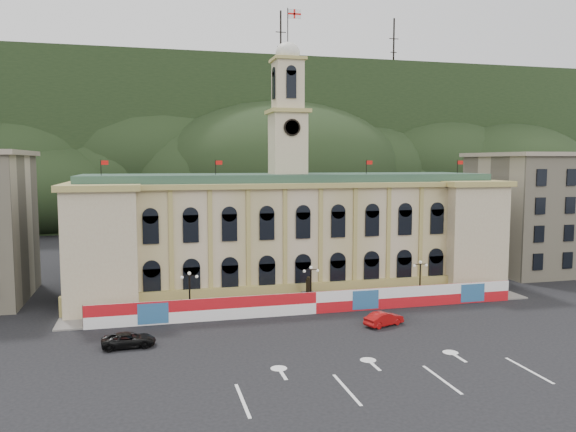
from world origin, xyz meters
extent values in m
plane|color=black|center=(0.00, 0.00, 0.00)|extent=(260.00, 260.00, 0.00)
cube|color=black|center=(0.00, 130.00, 22.00)|extent=(230.00, 70.00, 44.00)
cube|color=#595651|center=(35.00, 110.00, 30.00)|extent=(22.00, 8.00, 14.00)
cube|color=#595651|center=(-48.00, 108.00, 26.00)|extent=(16.00, 7.00, 10.00)
cylinder|color=black|center=(20.00, 115.00, 50.00)|extent=(0.50, 0.50, 20.00)
cylinder|color=black|center=(55.00, 115.00, 50.00)|extent=(0.50, 0.50, 20.00)
cube|color=#C9B591|center=(0.00, 28.00, 7.00)|extent=(55.00, 15.00, 14.00)
cube|color=tan|center=(0.00, 20.20, 1.20)|extent=(56.00, 0.80, 2.40)
cube|color=tan|center=(0.00, 28.00, 14.30)|extent=(56.20, 16.20, 0.60)
cube|color=#2E4E3C|center=(0.00, 28.00, 15.00)|extent=(53.00, 13.00, 1.20)
cube|color=beige|center=(-23.50, 27.00, 7.00)|extent=(8.00, 17.00, 14.00)
cube|color=beige|center=(23.50, 27.00, 7.00)|extent=(8.00, 17.00, 14.00)
cube|color=beige|center=(0.00, 28.00, 19.60)|extent=(4.40, 4.40, 8.00)
cube|color=tan|center=(0.00, 28.00, 23.80)|extent=(5.20, 5.20, 0.50)
cube|color=beige|center=(0.00, 28.00, 27.10)|extent=(3.60, 3.60, 6.50)
cube|color=tan|center=(0.00, 28.00, 30.50)|extent=(4.20, 4.20, 0.40)
cylinder|color=black|center=(0.00, 25.70, 21.60)|extent=(2.20, 0.20, 2.20)
ellipsoid|color=silver|center=(0.00, 28.00, 31.40)|extent=(3.20, 3.20, 2.72)
cylinder|color=black|center=(0.00, 28.00, 34.60)|extent=(0.12, 0.12, 5.00)
cube|color=white|center=(0.90, 28.00, 36.40)|extent=(1.80, 0.04, 1.20)
cube|color=red|center=(0.90, 27.97, 36.40)|extent=(1.80, 0.02, 0.22)
cube|color=red|center=(0.90, 27.97, 36.40)|extent=(0.22, 0.02, 1.20)
cube|color=#BCAF91|center=(43.00, 31.00, 9.00)|extent=(20.00, 16.00, 18.00)
cube|color=gray|center=(43.00, 31.00, 18.30)|extent=(21.00, 17.00, 0.60)
cube|color=red|center=(0.00, 15.00, 1.25)|extent=(50.00, 0.25, 2.50)
cube|color=#2B5F91|center=(-18.00, 14.86, 1.25)|extent=(3.20, 0.05, 2.20)
cube|color=#2B5F91|center=(6.00, 14.86, 1.25)|extent=(3.20, 0.05, 2.20)
cube|color=#2B5F91|center=(20.00, 14.86, 1.25)|extent=(3.20, 0.05, 2.20)
cube|color=slate|center=(0.00, 17.75, 0.08)|extent=(56.00, 5.50, 0.16)
cube|color=#595651|center=(0.00, 18.00, 0.90)|extent=(1.40, 1.40, 1.80)
cylinder|color=black|center=(0.00, 18.00, 2.60)|extent=(0.60, 0.60, 1.60)
sphere|color=black|center=(0.00, 18.00, 3.50)|extent=(0.44, 0.44, 0.44)
cylinder|color=black|center=(-14.00, 17.00, 0.15)|extent=(0.44, 0.44, 0.30)
cylinder|color=black|center=(-14.00, 17.00, 2.40)|extent=(0.18, 0.18, 4.80)
cube|color=black|center=(-14.00, 17.00, 4.70)|extent=(1.60, 0.08, 0.08)
sphere|color=silver|center=(-14.80, 17.00, 4.55)|extent=(0.36, 0.36, 0.36)
sphere|color=silver|center=(-13.20, 17.00, 4.55)|extent=(0.36, 0.36, 0.36)
sphere|color=silver|center=(-14.00, 17.00, 4.95)|extent=(0.40, 0.40, 0.40)
cylinder|color=black|center=(0.00, 17.00, 0.15)|extent=(0.44, 0.44, 0.30)
cylinder|color=black|center=(0.00, 17.00, 2.40)|extent=(0.18, 0.18, 4.80)
cube|color=black|center=(0.00, 17.00, 4.70)|extent=(1.60, 0.08, 0.08)
sphere|color=silver|center=(-0.80, 17.00, 4.55)|extent=(0.36, 0.36, 0.36)
sphere|color=silver|center=(0.80, 17.00, 4.55)|extent=(0.36, 0.36, 0.36)
sphere|color=silver|center=(0.00, 17.00, 4.95)|extent=(0.40, 0.40, 0.40)
cylinder|color=black|center=(14.00, 17.00, 0.15)|extent=(0.44, 0.44, 0.30)
cylinder|color=black|center=(14.00, 17.00, 2.40)|extent=(0.18, 0.18, 4.80)
cube|color=black|center=(14.00, 17.00, 4.70)|extent=(1.60, 0.08, 0.08)
sphere|color=silver|center=(13.20, 17.00, 4.55)|extent=(0.36, 0.36, 0.36)
sphere|color=silver|center=(14.80, 17.00, 4.55)|extent=(0.36, 0.36, 0.36)
sphere|color=silver|center=(14.00, 17.00, 4.95)|extent=(0.40, 0.40, 0.40)
imported|color=#9D0B0B|center=(5.58, 8.73, 0.74)|extent=(4.48, 5.49, 1.47)
imported|color=black|center=(-20.31, 8.23, 0.68)|extent=(2.64, 5.09, 1.37)
camera|label=1|loc=(-18.44, -44.72, 17.24)|focal=35.00mm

